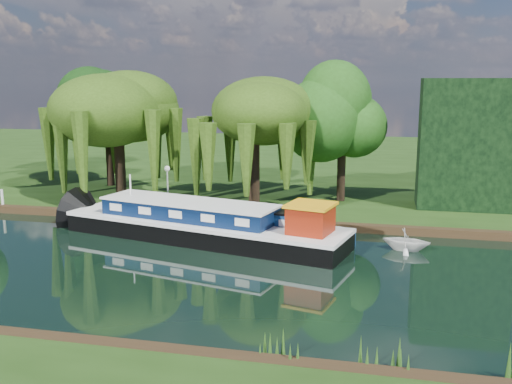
# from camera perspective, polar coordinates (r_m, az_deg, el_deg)

# --- Properties ---
(ground) EXTENTS (120.00, 120.00, 0.00)m
(ground) POSITION_cam_1_polar(r_m,az_deg,el_deg) (28.13, -17.48, -6.63)
(ground) COLOR black
(far_bank) EXTENTS (120.00, 52.00, 0.45)m
(far_bank) POSITION_cam_1_polar(r_m,az_deg,el_deg) (59.29, -1.02, 3.27)
(far_bank) COLOR #19330D
(far_bank) RESTS_ON ground
(dutch_barge) EXTENTS (16.05, 7.07, 3.30)m
(dutch_barge) POSITION_cam_1_polar(r_m,az_deg,el_deg) (30.26, -5.13, -3.29)
(dutch_barge) COLOR black
(dutch_barge) RESTS_ON ground
(narrowboat) EXTENTS (13.23, 5.16, 1.91)m
(narrowboat) POSITION_cam_1_polar(r_m,az_deg,el_deg) (30.85, -2.39, -3.24)
(narrowboat) COLOR navy
(narrowboat) RESTS_ON ground
(white_cruiser) EXTENTS (2.63, 2.37, 1.22)m
(white_cruiser) POSITION_cam_1_polar(r_m,az_deg,el_deg) (29.49, 14.75, -5.66)
(white_cruiser) COLOR silver
(white_cruiser) RESTS_ON ground
(willow_left) EXTENTS (6.67, 6.67, 8.00)m
(willow_left) POSITION_cam_1_polar(r_m,az_deg,el_deg) (39.37, -13.68, 7.80)
(willow_left) COLOR black
(willow_left) RESTS_ON far_bank
(willow_right) EXTENTS (5.96, 5.96, 7.26)m
(willow_right) POSITION_cam_1_polar(r_m,az_deg,el_deg) (35.51, -0.20, 6.95)
(willow_right) COLOR black
(willow_right) RESTS_ON far_bank
(tree_far_mid) EXTENTS (4.94, 4.94, 8.08)m
(tree_far_mid) POSITION_cam_1_polar(r_m,az_deg,el_deg) (44.31, -14.64, 7.79)
(tree_far_mid) COLOR black
(tree_far_mid) RESTS_ON far_bank
(tree_far_right) EXTENTS (4.79, 4.79, 7.83)m
(tree_far_right) POSITION_cam_1_polar(r_m,az_deg,el_deg) (37.69, 8.67, 7.22)
(tree_far_right) COLOR black
(tree_far_right) RESTS_ON far_bank
(conifer_hedge) EXTENTS (6.00, 3.00, 8.00)m
(conifer_hedge) POSITION_cam_1_polar(r_m,az_deg,el_deg) (37.69, 20.54, 4.52)
(conifer_hedge) COLOR black
(conifer_hedge) RESTS_ON far_bank
(lamppost) EXTENTS (0.36, 0.36, 2.56)m
(lamppost) POSITION_cam_1_polar(r_m,az_deg,el_deg) (36.59, -8.87, 1.70)
(lamppost) COLOR silver
(lamppost) RESTS_ON far_bank
(mooring_posts) EXTENTS (19.16, 0.16, 1.00)m
(mooring_posts) POSITION_cam_1_polar(r_m,az_deg,el_deg) (35.34, -11.54, -1.15)
(mooring_posts) COLOR silver
(mooring_posts) RESTS_ON far_bank
(reeds_near) EXTENTS (33.70, 1.50, 1.10)m
(reeds_near) POSITION_cam_1_polar(r_m,az_deg,el_deg) (18.67, -10.52, -13.70)
(reeds_near) COLOR #204512
(reeds_near) RESTS_ON ground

